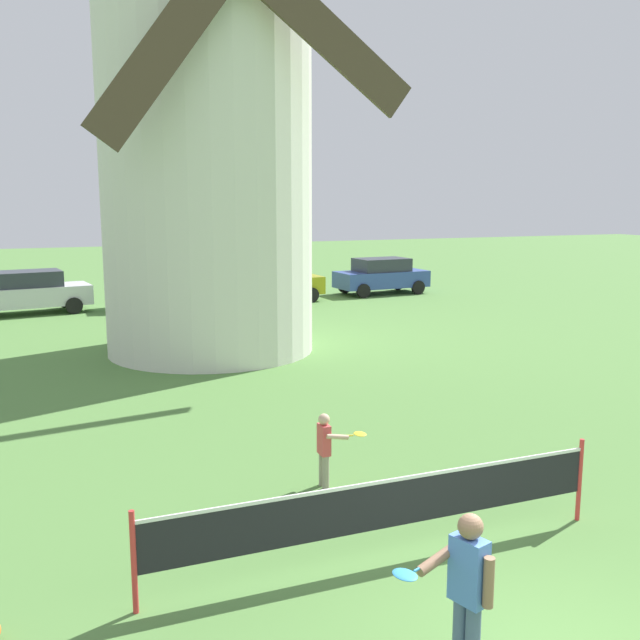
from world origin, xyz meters
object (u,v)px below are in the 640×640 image
at_px(windmill, 205,93).
at_px(parked_car_silver, 25,292).
at_px(parked_car_mustard, 273,282).
at_px(parked_car_blue, 381,275).
at_px(parked_car_green, 162,287).
at_px(player_near, 467,585).
at_px(player_far, 326,446).
at_px(tennis_net, 385,505).

xyz_separation_m(windmill, parked_car_silver, (-4.80, 8.66, -6.03)).
relative_size(parked_car_mustard, parked_car_blue, 0.97).
bearing_deg(parked_car_green, player_near, -92.98).
bearing_deg(player_near, windmill, 85.53).
bearing_deg(parked_car_silver, windmill, -61.01).
xyz_separation_m(player_far, parked_car_mustard, (5.20, 18.22, 0.18)).
relative_size(player_far, parked_car_silver, 0.24).
bearing_deg(player_near, parked_car_mustard, 75.92).
bearing_deg(windmill, parked_car_green, 89.53).
distance_m(player_near, parked_car_silver, 23.11).
xyz_separation_m(tennis_net, parked_car_mustard, (5.39, 20.44, 0.12)).
distance_m(windmill, player_near, 15.41).
distance_m(parked_car_green, parked_car_mustard, 4.46).
distance_m(player_far, parked_car_blue, 21.40).
height_order(parked_car_green, parked_car_blue, same).
bearing_deg(parked_car_mustard, parked_car_blue, 5.57).
height_order(player_far, parked_car_green, parked_car_green).
xyz_separation_m(tennis_net, player_far, (0.18, 2.22, -0.06)).
distance_m(windmill, parked_car_silver, 11.60).
relative_size(player_far, parked_car_green, 0.28).
xyz_separation_m(parked_car_silver, parked_car_green, (4.87, -0.28, -0.00)).
xyz_separation_m(tennis_net, parked_car_blue, (10.54, 20.94, 0.12)).
bearing_deg(parked_car_green, parked_car_blue, 2.59).
bearing_deg(parked_car_blue, player_near, -115.18).
xyz_separation_m(parked_car_green, parked_car_blue, (9.62, 0.44, 0.00)).
distance_m(tennis_net, parked_car_green, 20.52).
bearing_deg(parked_car_mustard, player_near, -104.08).
bearing_deg(parked_car_silver, player_near, -80.80).
relative_size(windmill, parked_car_blue, 3.34).
height_order(tennis_net, parked_car_blue, parked_car_blue).
bearing_deg(parked_car_silver, parked_car_green, -3.35).
bearing_deg(tennis_net, parked_car_green, 87.42).
distance_m(parked_car_green, parked_car_blue, 9.63).
bearing_deg(parked_car_green, parked_car_mustard, -0.86).
height_order(player_far, parked_car_blue, parked_car_blue).
height_order(player_far, parked_car_mustard, parked_car_mustard).
xyz_separation_m(parked_car_green, parked_car_mustard, (4.46, -0.07, -0.00)).
bearing_deg(tennis_net, player_far, 85.33).
height_order(windmill, parked_car_mustard, windmill).
height_order(player_near, parked_car_silver, parked_car_silver).
height_order(player_near, parked_car_blue, parked_car_blue).
xyz_separation_m(player_far, parked_car_silver, (-4.12, 18.57, 0.18)).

